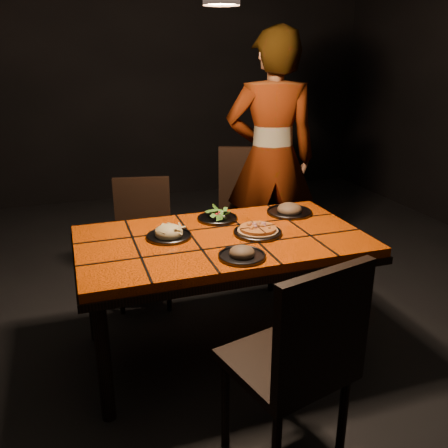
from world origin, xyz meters
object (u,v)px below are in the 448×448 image
object	(u,v)px
dining_table	(222,249)
chair_near	(301,357)
diner	(271,159)
plate_pizza	(258,231)
chair_far_right	(247,205)
chair_far_left	(143,232)
plate_pasta	(169,234)

from	to	relation	value
dining_table	chair_near	distance (m)	0.94
diner	plate_pizza	xyz separation A→B (m)	(-0.51, -0.97, -0.19)
chair_far_right	dining_table	bearing A→B (deg)	-97.21
chair_far_left	diner	size ratio (longest dim) A/B	0.46
plate_pasta	chair_far_left	bearing A→B (deg)	92.26
dining_table	diner	bearing A→B (deg)	52.78
dining_table	chair_far_right	bearing A→B (deg)	60.92
chair_far_left	plate_pasta	xyz separation A→B (m)	(0.03, -0.76, 0.26)
diner	plate_pizza	distance (m)	1.11
plate_pizza	plate_pasta	xyz separation A→B (m)	(-0.49, 0.11, 0.00)
chair_near	chair_far_right	world-z (taller)	chair_far_right
chair_near	plate_pizza	world-z (taller)	chair_near
chair_far_left	chair_far_right	size ratio (longest dim) A/B	0.86
chair_far_right	plate_pasta	xyz separation A→B (m)	(-0.82, -0.87, 0.18)
chair_near	plate_pasta	world-z (taller)	chair_near
dining_table	chair_far_left	distance (m)	0.91
chair_far_left	plate_pizza	size ratio (longest dim) A/B	3.19
plate_pizza	dining_table	bearing A→B (deg)	171.74
chair_near	chair_far_right	distance (m)	1.96
dining_table	plate_pasta	xyz separation A→B (m)	(-0.29, 0.08, 0.10)
chair_far_left	diner	distance (m)	1.13
chair_near	plate_pasta	xyz separation A→B (m)	(-0.31, 1.01, 0.20)
chair_far_right	chair_far_left	bearing A→B (deg)	-150.68
diner	plate_pasta	xyz separation A→B (m)	(-1.00, -0.86, -0.19)
chair_far_left	plate_pizza	xyz separation A→B (m)	(0.52, -0.87, 0.26)
chair_near	plate_pizza	distance (m)	0.94
diner	plate_pasta	bearing A→B (deg)	55.67
diner	chair_far_right	bearing A→B (deg)	10.98
chair_near	diner	distance (m)	2.04
diner	chair_near	bearing A→B (deg)	84.70
chair_far_left	plate_pasta	bearing A→B (deg)	-76.67
chair_far_left	diner	bearing A→B (deg)	16.50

